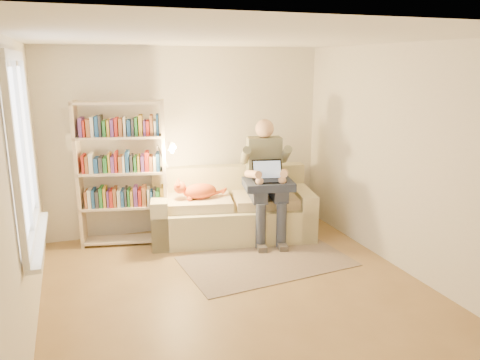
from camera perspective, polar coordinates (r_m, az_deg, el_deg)
name	(u,v)px	position (r m, az deg, el deg)	size (l,w,h in m)	color
floor	(241,294)	(5.09, 0.16, -13.75)	(4.50, 4.50, 0.00)	olive
ceiling	(242,38)	(4.51, 0.19, 16.89)	(4.00, 4.50, 0.02)	white
wall_left	(21,194)	(4.39, -25.18, -1.54)	(0.02, 4.50, 2.60)	silver
wall_right	(407,161)	(5.62, 19.70, 2.20)	(0.02, 4.50, 2.60)	silver
wall_back	(187,140)	(6.75, -6.43, 4.82)	(4.00, 0.02, 2.60)	silver
wall_front	(381,265)	(2.74, 16.84, -9.86)	(4.00, 0.02, 2.60)	silver
window	(28,179)	(4.56, -24.42, 0.07)	(0.12, 1.52, 1.69)	white
sofa	(232,212)	(6.60, -1.01, -3.91)	(2.35, 1.42, 0.93)	#C9C08E
person	(266,174)	(6.35, 3.18, 0.77)	(0.59, 0.81, 1.64)	#6D705B
cat	(194,191)	(6.32, -5.65, -1.34)	(0.71, 0.33, 0.26)	orange
blanket	(273,184)	(6.23, 4.08, -0.51)	(0.64, 0.52, 0.10)	#262E43
laptop	(273,175)	(6.21, 4.08, 0.56)	(0.46, 0.42, 0.33)	black
bookshelf	(122,167)	(6.29, -14.16, 1.59)	(1.26, 0.60, 1.92)	beige
rug	(266,261)	(5.85, 3.25, -9.87)	(2.00, 1.18, 0.01)	gray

